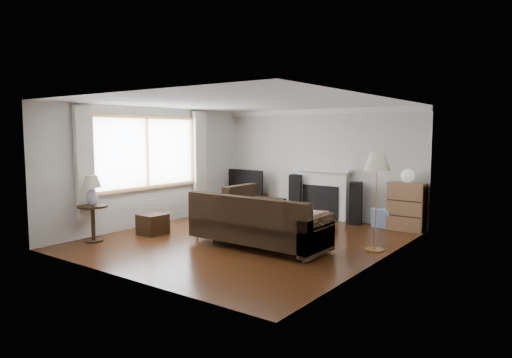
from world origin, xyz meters
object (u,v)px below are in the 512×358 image
Objects in this scene: side_table at (93,223)px; sectional_sofa at (259,223)px; coffee_table at (300,222)px; tv_stand at (249,202)px; floor_lamp at (376,202)px; bookshelf at (406,207)px.

sectional_sofa is at bearing 28.39° from side_table.
side_table reaches higher than coffee_table.
side_table is at bearing -94.07° from tv_stand.
side_table is (-2.60, -2.90, 0.13)m from coffee_table.
sectional_sofa is at bearing -103.20° from coffee_table.
floor_lamp is at bearing -24.69° from tv_stand.
floor_lamp is at bearing -31.77° from coffee_table.
bookshelf reaches higher than coffee_table.
coffee_table is (2.30, -1.35, -0.02)m from tv_stand.
floor_lamp is 2.49× the size of side_table.
tv_stand is at bearing 155.31° from floor_lamp.
side_table is (-0.30, -4.25, 0.11)m from tv_stand.
tv_stand is 3.97m from bookshelf.
sectional_sofa is 1.48m from coffee_table.
sectional_sofa is at bearing -119.46° from bookshelf.
tv_stand is 2.67m from coffee_table.
coffee_table is at bearing 163.66° from floor_lamp.
floor_lamp reaches higher than tv_stand.
tv_stand is 0.85× the size of coffee_table.
floor_lamp reaches higher than sectional_sofa.
coffee_table is at bearing -140.33° from bookshelf.
side_table is at bearing -134.88° from bookshelf.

